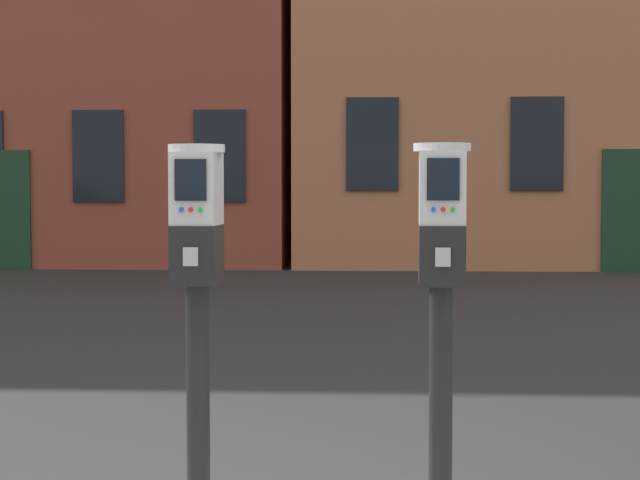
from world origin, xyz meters
TOP-DOWN VIEW (x-y plane):
  - parking_meter_near_kerb at (-0.07, -0.30)m, footprint 0.22×0.25m
  - parking_meter_twin_adjacent at (0.86, -0.30)m, footprint 0.22×0.25m

SIDE VIEW (x-z plane):
  - parking_meter_near_kerb at x=-0.07m, z-range 0.43..1.93m
  - parking_meter_twin_adjacent at x=0.86m, z-range 0.43..1.94m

